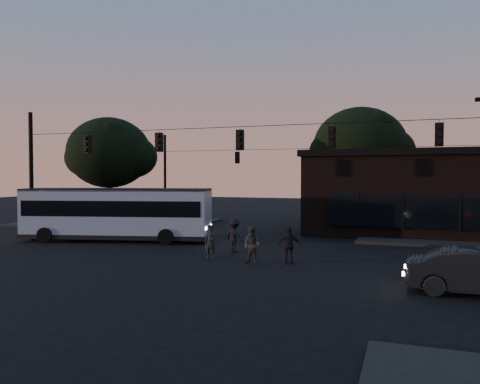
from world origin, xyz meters
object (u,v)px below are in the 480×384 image
(car, at_px, (480,273))
(pedestrian_a, at_px, (211,242))
(pedestrian_d, at_px, (234,236))
(pedestrian_c, at_px, (289,245))
(building, at_px, (427,192))
(bus, at_px, (117,212))
(pedestrian_b, at_px, (252,245))

(car, distance_m, pedestrian_a, 11.04)
(pedestrian_d, bearing_deg, pedestrian_c, 175.67)
(building, distance_m, bus, 20.13)
(pedestrian_b, xyz_separation_m, pedestrian_c, (1.54, 0.47, -0.00))
(pedestrian_a, relative_size, pedestrian_b, 0.98)
(building, bearing_deg, pedestrian_b, -117.48)
(car, bearing_deg, pedestrian_d, 65.44)
(building, distance_m, pedestrian_c, 15.38)
(bus, distance_m, pedestrian_c, 11.74)
(pedestrian_b, relative_size, pedestrian_d, 0.97)
(pedestrian_d, bearing_deg, pedestrian_a, 107.81)
(pedestrian_b, bearing_deg, building, 77.45)
(pedestrian_c, xyz_separation_m, pedestrian_d, (-3.28, 2.03, 0.02))
(pedestrian_b, height_order, pedestrian_c, pedestrian_b)
(bus, height_order, pedestrian_a, bus)
(pedestrian_a, bearing_deg, bus, 151.35)
(pedestrian_d, bearing_deg, building, -100.28)
(bus, relative_size, pedestrian_d, 6.74)
(bus, xyz_separation_m, car, (18.13, -6.72, -0.98))
(building, distance_m, car, 17.34)
(pedestrian_b, height_order, pedestrian_d, pedestrian_d)
(pedestrian_a, xyz_separation_m, pedestrian_d, (0.36, 2.14, 0.04))
(pedestrian_a, distance_m, pedestrian_d, 2.17)
(building, bearing_deg, pedestrian_a, -124.30)
(pedestrian_b, relative_size, pedestrian_c, 1.00)
(building, relative_size, pedestrian_c, 9.57)
(pedestrian_b, bearing_deg, pedestrian_a, -174.88)
(pedestrian_a, bearing_deg, pedestrian_b, -12.51)
(pedestrian_a, relative_size, pedestrian_d, 0.95)
(pedestrian_b, distance_m, pedestrian_c, 1.61)
(pedestrian_c, distance_m, pedestrian_d, 3.86)
(pedestrian_c, bearing_deg, bus, -32.77)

